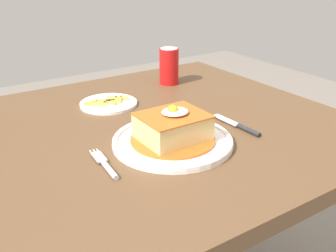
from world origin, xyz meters
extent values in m
cube|color=brown|center=(0.00, 0.00, 0.72)|extent=(1.14, 0.92, 0.04)
cylinder|color=brown|center=(0.49, 0.38, 0.35)|extent=(0.07, 0.07, 0.70)
cylinder|color=white|center=(0.04, -0.13, 0.75)|extent=(0.29, 0.29, 0.01)
torus|color=white|center=(0.04, -0.13, 0.75)|extent=(0.29, 0.29, 0.01)
cylinder|color=#B75B1E|center=(0.04, -0.13, 0.75)|extent=(0.20, 0.20, 0.01)
cube|color=#DBB770|center=(0.04, -0.13, 0.79)|extent=(0.15, 0.13, 0.06)
cube|color=#B75B1E|center=(0.04, -0.13, 0.82)|extent=(0.15, 0.13, 0.00)
ellipsoid|color=white|center=(0.05, -0.13, 0.82)|extent=(0.06, 0.06, 0.01)
sphere|color=yellow|center=(0.04, -0.13, 0.83)|extent=(0.03, 0.03, 0.03)
cylinder|color=silver|center=(-0.14, -0.17, 0.75)|extent=(0.02, 0.08, 0.01)
cube|color=silver|center=(-0.14, -0.10, 0.75)|extent=(0.03, 0.05, 0.00)
cylinder|color=silver|center=(-0.13, -0.08, 0.75)|extent=(0.01, 0.03, 0.00)
cylinder|color=silver|center=(-0.13, -0.08, 0.75)|extent=(0.01, 0.03, 0.00)
cylinder|color=silver|center=(-0.14, -0.08, 0.75)|extent=(0.01, 0.03, 0.00)
cylinder|color=#262628|center=(0.24, -0.18, 0.75)|extent=(0.01, 0.08, 0.01)
cube|color=silver|center=(0.24, -0.10, 0.75)|extent=(0.02, 0.09, 0.00)
cylinder|color=red|center=(0.30, 0.28, 0.80)|extent=(0.07, 0.07, 0.12)
cylinder|color=silver|center=(0.30, 0.28, 0.86)|extent=(0.06, 0.06, 0.00)
cylinder|color=white|center=(0.03, 0.20, 0.75)|extent=(0.17, 0.17, 0.01)
cube|color=#EAC64C|center=(-0.01, 0.19, 0.75)|extent=(0.05, 0.04, 0.01)
cube|color=#EAC64C|center=(-0.01, 0.21, 0.75)|extent=(0.06, 0.01, 0.01)
cube|color=#EAC64C|center=(0.03, 0.19, 0.75)|extent=(0.05, 0.01, 0.01)
cube|color=#EAC64C|center=(0.03, 0.20, 0.75)|extent=(0.06, 0.04, 0.01)
cube|color=#EAC64C|center=(0.07, 0.19, 0.75)|extent=(0.04, 0.05, 0.01)
cube|color=#EAC64C|center=(0.07, 0.21, 0.75)|extent=(0.05, 0.05, 0.01)
cube|color=#EAC64C|center=(0.03, 0.19, 0.75)|extent=(0.02, 0.05, 0.01)
cube|color=#EAC64C|center=(0.03, 0.20, 0.75)|extent=(0.07, 0.03, 0.01)
camera|label=1|loc=(-0.44, -0.83, 1.16)|focal=42.46mm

